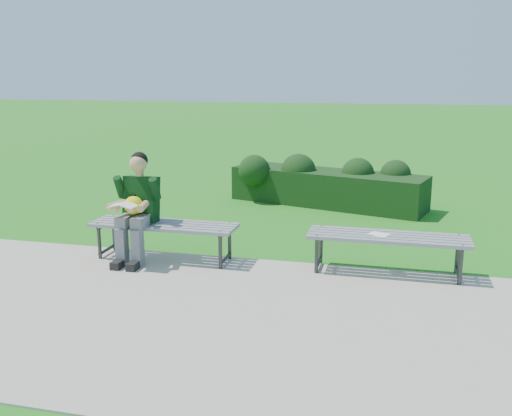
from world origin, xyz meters
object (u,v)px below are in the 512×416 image
(bench_left, at_px, (164,228))
(paper_sheet, at_px, (379,234))
(hedge, at_px, (325,183))
(seated_boy, at_px, (137,204))
(bench_right, at_px, (388,240))

(bench_left, height_order, paper_sheet, bench_left)
(paper_sheet, bearing_deg, hedge, 106.81)
(paper_sheet, bearing_deg, seated_boy, -175.89)
(hedge, xyz_separation_m, bench_right, (1.14, -3.45, 0.04))
(hedge, bearing_deg, paper_sheet, -73.19)
(seated_boy, relative_size, paper_sheet, 4.94)
(bench_left, bearing_deg, seated_boy, -162.80)
(hedge, xyz_separation_m, bench_left, (-1.53, -3.56, 0.04))
(bench_right, height_order, seated_boy, seated_boy)
(bench_left, xyz_separation_m, bench_right, (2.67, 0.11, 0.00))
(seated_boy, distance_m, paper_sheet, 2.89)
(hedge, xyz_separation_m, seated_boy, (-1.83, -3.66, 0.33))
(paper_sheet, bearing_deg, bench_left, -177.47)
(hedge, distance_m, paper_sheet, 3.61)
(bench_right, relative_size, seated_boy, 1.37)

